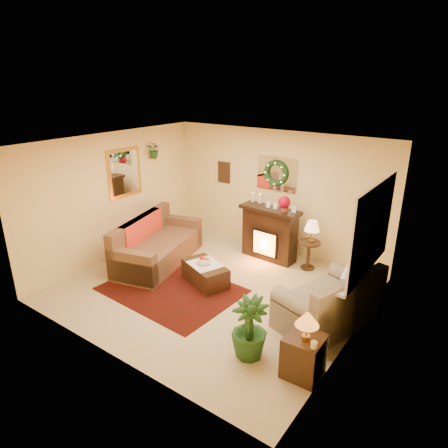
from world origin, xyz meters
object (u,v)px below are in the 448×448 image
Objects in this scene: fireplace at (270,234)px; loveseat at (328,299)px; sofa at (159,243)px; end_table_square at (303,357)px; side_table_round at (308,253)px; coffee_table at (205,273)px.

fireplace is 2.45m from loveseat.
end_table_square is at bearing -34.17° from sofa.
fireplace is 2.00× the size of end_table_square.
loveseat reaches higher than side_table_round.
end_table_square is (1.22, -2.84, -0.05)m from side_table_round.
coffee_table is at bearing -21.57° from sofa.
end_table_square is at bearing -66.68° from side_table_round.
side_table_round is (-1.02, 1.55, -0.09)m from loveseat.
side_table_round reaches higher than coffee_table.
fireplace is 3.53m from end_table_square.
side_table_round is 2.11m from coffee_table.
end_table_square is 0.61× the size of coffee_table.
loveseat is (1.90, -1.53, -0.13)m from fireplace.
side_table_round is (0.88, 0.02, -0.23)m from fireplace.
sofa reaches higher than loveseat.
fireplace is 1.73m from coffee_table.
loveseat is 2.75× the size of side_table_round.
end_table_square is at bearing -3.71° from coffee_table.
sofa is 3.62m from loveseat.
loveseat reaches higher than coffee_table.
coffee_table is at bearing -159.74° from loveseat.
fireplace reaches higher than side_table_round.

